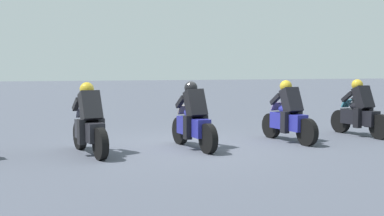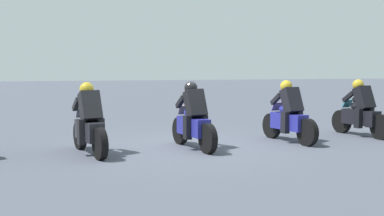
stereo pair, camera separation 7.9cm
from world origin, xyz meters
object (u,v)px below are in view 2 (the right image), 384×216
Objects in this scene: rider_lane_a at (361,113)px; rider_lane_c at (193,121)px; rider_lane_d at (89,125)px; rider_lane_b at (289,117)px.

rider_lane_c is (-0.54, 4.83, 0.00)m from rider_lane_a.
rider_lane_c is 1.01× the size of rider_lane_d.
rider_lane_d is at bearing 84.24° from rider_lane_b.
rider_lane_b and rider_lane_d have the same top height.
rider_lane_b is 1.00× the size of rider_lane_c.
rider_lane_b is (-0.31, 2.31, 0.00)m from rider_lane_a.
rider_lane_a is 4.86m from rider_lane_c.
rider_lane_c and rider_lane_d have the same top height.
rider_lane_c is at bearing 86.59° from rider_lane_b.
rider_lane_d is (-0.55, 7.12, 0.00)m from rider_lane_a.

